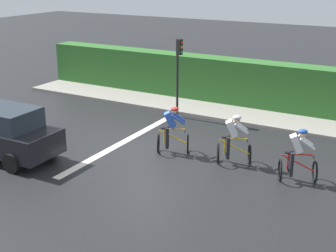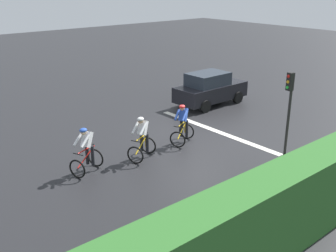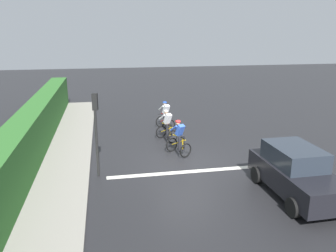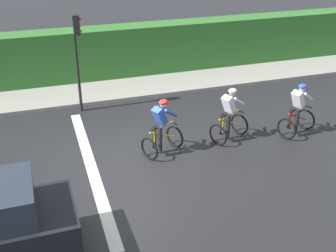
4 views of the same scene
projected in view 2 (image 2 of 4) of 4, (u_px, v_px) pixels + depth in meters
ground_plane at (199, 136)px, 17.41m from camera, size 80.00×80.00×0.00m
sidewalk_kerb at (279, 201)px, 12.18m from camera, size 2.80×23.28×0.12m
stone_wall_low at (307, 208)px, 11.46m from camera, size 0.44×23.28×0.53m
hedge_wall at (320, 187)px, 10.97m from camera, size 1.10×23.28×2.14m
road_marking_stop_line at (215, 131)px, 18.04m from camera, size 7.00×0.30×0.01m
cyclist_lead at (87, 151)px, 13.94m from camera, size 1.04×1.26×1.66m
cyclist_second at (142, 138)px, 15.02m from camera, size 1.08×1.27×1.66m
cyclist_mid at (183, 125)px, 16.45m from camera, size 1.10×1.27×1.66m
car_black at (210, 89)px, 21.53m from camera, size 1.93×4.12×1.76m
traffic_light_near_crossing at (289, 103)px, 14.36m from camera, size 0.23×0.31×3.34m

